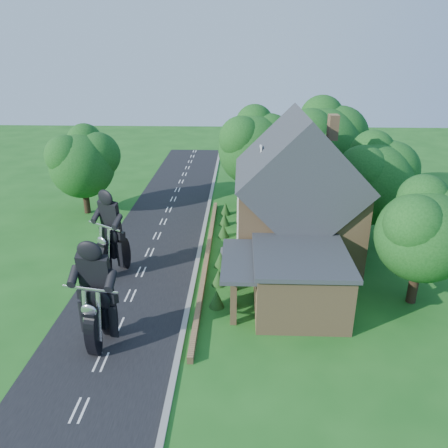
{
  "coord_description": "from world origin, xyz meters",
  "views": [
    {
      "loc": [
        6.55,
        -22.62,
        14.08
      ],
      "look_at": [
        5.51,
        4.89,
        2.8
      ],
      "focal_mm": 35.0,
      "sensor_mm": 36.0,
      "label": 1
    }
  ],
  "objects_px": {
    "garden_wall": "(207,257)",
    "house": "(297,198)",
    "motorcycle_lead": "(102,331)",
    "motorcycle_follow": "(115,261)",
    "annex": "(297,280)"
  },
  "relations": [
    {
      "from": "garden_wall",
      "to": "annex",
      "type": "bearing_deg",
      "value": -46.16
    },
    {
      "from": "garden_wall",
      "to": "annex",
      "type": "distance_m",
      "value": 8.19
    },
    {
      "from": "house",
      "to": "motorcycle_follow",
      "type": "height_order",
      "value": "house"
    },
    {
      "from": "annex",
      "to": "motorcycle_follow",
      "type": "relative_size",
      "value": 3.74
    },
    {
      "from": "house",
      "to": "motorcycle_lead",
      "type": "xyz_separation_m",
      "value": [
        -10.73,
        -10.72,
        -3.46
      ]
    },
    {
      "from": "motorcycle_follow",
      "to": "annex",
      "type": "bearing_deg",
      "value": -166.04
    },
    {
      "from": "annex",
      "to": "motorcycle_follow",
      "type": "xyz_separation_m",
      "value": [
        -11.52,
        3.64,
        -0.89
      ]
    },
    {
      "from": "garden_wall",
      "to": "house",
      "type": "height_order",
      "value": "house"
    },
    {
      "from": "garden_wall",
      "to": "house",
      "type": "bearing_deg",
      "value": 9.17
    },
    {
      "from": "garden_wall",
      "to": "motorcycle_lead",
      "type": "relative_size",
      "value": 11.61
    },
    {
      "from": "garden_wall",
      "to": "motorcycle_lead",
      "type": "bearing_deg",
      "value": -115.02
    },
    {
      "from": "garden_wall",
      "to": "annex",
      "type": "height_order",
      "value": "annex"
    },
    {
      "from": "motorcycle_lead",
      "to": "house",
      "type": "bearing_deg",
      "value": -124.17
    },
    {
      "from": "house",
      "to": "motorcycle_follow",
      "type": "xyz_separation_m",
      "value": [
        -12.15,
        -3.16,
        -3.46
      ]
    },
    {
      "from": "motorcycle_follow",
      "to": "garden_wall",
      "type": "bearing_deg",
      "value": -128.58
    }
  ]
}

